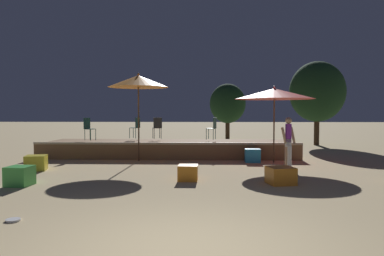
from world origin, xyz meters
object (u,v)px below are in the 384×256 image
object	(u,v)px
cube_seat_0	(281,176)
cube_seat_3	(252,155)
patio_umbrella_0	(274,94)
cube_seat_2	(188,173)
bistro_chair_0	(213,126)
person_2	(288,142)
patio_umbrella_1	(138,81)
cube_seat_4	(20,176)
background_tree_1	(317,92)
cube_seat_1	(36,163)
bistro_chair_3	(88,127)
frisbee_disc	(13,220)
bistro_chair_2	(157,126)
bistro_chair_1	(136,126)
background_tree_0	(228,104)

from	to	relation	value
cube_seat_0	cube_seat_3	distance (m)	4.05
cube_seat_3	patio_umbrella_0	bearing A→B (deg)	-4.81
cube_seat_3	cube_seat_2	bearing A→B (deg)	-120.60
cube_seat_0	bistro_chair_0	size ratio (longest dim) A/B	0.81
person_2	bistro_chair_0	bearing A→B (deg)	-167.64
patio_umbrella_1	cube_seat_4	xyz separation A→B (m)	(-2.10, -4.67, -2.66)
patio_umbrella_0	background_tree_1	distance (m)	7.87
cube_seat_1	bistro_chair_3	size ratio (longest dim) A/B	0.80
cube_seat_4	patio_umbrella_1	bearing A→B (deg)	65.80
patio_umbrella_1	cube_seat_2	bearing A→B (deg)	-63.05
person_2	frisbee_disc	bearing A→B (deg)	-64.09
person_2	frisbee_disc	distance (m)	8.18
patio_umbrella_0	bistro_chair_2	xyz separation A→B (m)	(-4.45, 2.55, -1.23)
patio_umbrella_1	bistro_chair_0	distance (m)	3.74
cube_seat_1	cube_seat_4	distance (m)	2.44
cube_seat_0	bistro_chair_1	world-z (taller)	bistro_chair_1
cube_seat_3	cube_seat_4	world-z (taller)	cube_seat_3
patio_umbrella_0	patio_umbrella_1	xyz separation A→B (m)	(-4.86, 0.29, 0.47)
bistro_chair_3	background_tree_1	size ratio (longest dim) A/B	0.20
person_2	bistro_chair_2	bearing A→B (deg)	-150.55
patio_umbrella_1	frisbee_disc	bearing A→B (deg)	-95.73
bistro_chair_3	cube_seat_2	bearing A→B (deg)	-116.05
patio_umbrella_1	cube_seat_2	size ratio (longest dim) A/B	6.14
bistro_chair_2	background_tree_0	bearing A→B (deg)	-130.49
cube_seat_4	background_tree_1	size ratio (longest dim) A/B	0.13
cube_seat_2	bistro_chair_3	size ratio (longest dim) A/B	0.58
person_2	background_tree_0	distance (m)	13.10
cube_seat_1	cube_seat_4	size ratio (longest dim) A/B	1.20
person_2	bistro_chair_3	world-z (taller)	person_2
cube_seat_3	bistro_chair_3	world-z (taller)	bistro_chair_3
cube_seat_3	person_2	xyz separation A→B (m)	(0.90, -1.62, 0.62)
cube_seat_1	frisbee_disc	xyz separation A→B (m)	(2.00, -5.26, -0.21)
bistro_chair_0	patio_umbrella_0	bearing A→B (deg)	63.01
background_tree_1	bistro_chair_1	bearing A→B (deg)	-154.76
cube_seat_2	frisbee_disc	xyz separation A→B (m)	(-2.73, -3.71, -0.18)
bistro_chair_2	background_tree_0	distance (m)	9.61
cube_seat_3	person_2	distance (m)	1.96
bistro_chair_1	frisbee_disc	bearing A→B (deg)	19.48
cube_seat_4	bistro_chair_2	xyz separation A→B (m)	(2.50, 6.93, 0.96)
patio_umbrella_0	background_tree_0	size ratio (longest dim) A/B	0.77
bistro_chair_1	cube_seat_2	bearing A→B (deg)	42.35
background_tree_1	person_2	bearing A→B (deg)	-111.86
bistro_chair_2	bistro_chair_3	bearing A→B (deg)	0.17
cube_seat_4	bistro_chair_1	bearing A→B (deg)	77.64
cube_seat_4	person_2	size ratio (longest dim) A/B	0.37
cube_seat_3	background_tree_1	world-z (taller)	background_tree_1
cube_seat_0	patio_umbrella_0	bearing A→B (deg)	81.87
bistro_chair_1	bistro_chair_3	xyz separation A→B (m)	(-1.73, -1.12, 0.00)
bistro_chair_0	cube_seat_2	bearing A→B (deg)	11.07
cube_seat_2	bistro_chair_1	world-z (taller)	bistro_chair_1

